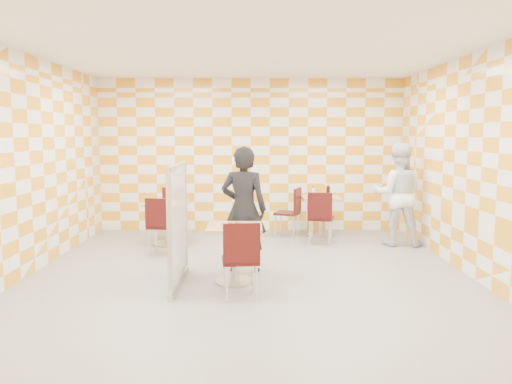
# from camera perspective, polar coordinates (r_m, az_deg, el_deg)

# --- Properties ---
(room_shell) EXTENTS (7.00, 7.00, 7.00)m
(room_shell) POSITION_cam_1_polar(r_m,az_deg,el_deg) (6.95, -0.83, 3.19)
(room_shell) COLOR gray
(room_shell) RESTS_ON ground
(main_table) EXTENTS (0.70, 0.70, 0.75)m
(main_table) POSITION_cam_1_polar(r_m,az_deg,el_deg) (6.45, -2.45, -5.99)
(main_table) COLOR tan
(main_table) RESTS_ON ground
(second_table) EXTENTS (0.70, 0.70, 0.75)m
(second_table) POSITION_cam_1_polar(r_m,az_deg,el_deg) (9.44, 7.41, -1.99)
(second_table) COLOR tan
(second_table) RESTS_ON ground
(empty_table) EXTENTS (0.70, 0.70, 0.75)m
(empty_table) POSITION_cam_1_polar(r_m,az_deg,el_deg) (8.79, -10.19, -2.68)
(empty_table) COLOR tan
(empty_table) RESTS_ON ground
(chair_main_front) EXTENTS (0.47, 0.47, 0.92)m
(chair_main_front) POSITION_cam_1_polar(r_m,az_deg,el_deg) (5.77, -1.73, -7.14)
(chair_main_front) COLOR #380B0B
(chair_main_front) RESTS_ON ground
(chair_second_front) EXTENTS (0.51, 0.51, 0.92)m
(chair_second_front) POSITION_cam_1_polar(r_m,az_deg,el_deg) (8.71, 7.36, -2.49)
(chair_second_front) COLOR #380B0B
(chair_second_front) RESTS_ON ground
(chair_second_side) EXTENTS (0.55, 0.54, 0.92)m
(chair_second_side) POSITION_cam_1_polar(r_m,az_deg,el_deg) (9.28, 4.13, -1.88)
(chair_second_side) COLOR #380B0B
(chair_second_side) RESTS_ON ground
(chair_empty_near) EXTENTS (0.46, 0.47, 0.92)m
(chair_empty_near) POSITION_cam_1_polar(r_m,az_deg,el_deg) (8.04, -10.85, -3.32)
(chair_empty_near) COLOR #380B0B
(chair_empty_near) RESTS_ON ground
(chair_empty_far) EXTENTS (0.48, 0.48, 0.92)m
(chair_empty_far) POSITION_cam_1_polar(r_m,az_deg,el_deg) (9.39, -9.60, -1.86)
(chair_empty_far) COLOR #380B0B
(chair_empty_far) RESTS_ON ground
(partition) EXTENTS (0.08, 1.38, 1.55)m
(partition) POSITION_cam_1_polar(r_m,az_deg,el_deg) (6.39, -8.90, -3.61)
(partition) COLOR white
(partition) RESTS_ON ground
(man_dark) EXTENTS (0.71, 0.53, 1.75)m
(man_dark) POSITION_cam_1_polar(r_m,az_deg,el_deg) (6.95, -1.41, -1.97)
(man_dark) COLOR black
(man_dark) RESTS_ON ground
(man_white) EXTENTS (0.97, 0.81, 1.77)m
(man_white) POSITION_cam_1_polar(r_m,az_deg,el_deg) (8.93, 15.90, -0.26)
(man_white) COLOR white
(man_white) RESTS_ON ground
(pizza_on_foil) EXTENTS (0.40, 0.40, 0.04)m
(pizza_on_foil) POSITION_cam_1_polar(r_m,az_deg,el_deg) (6.38, -2.46, -3.75)
(pizza_on_foil) COLOR silver
(pizza_on_foil) RESTS_ON main_table
(sport_bottle) EXTENTS (0.06, 0.06, 0.20)m
(sport_bottle) POSITION_cam_1_polar(r_m,az_deg,el_deg) (9.46, 6.56, 0.04)
(sport_bottle) COLOR white
(sport_bottle) RESTS_ON second_table
(soda_bottle) EXTENTS (0.07, 0.07, 0.23)m
(soda_bottle) POSITION_cam_1_polar(r_m,az_deg,el_deg) (9.42, 8.24, 0.08)
(soda_bottle) COLOR black
(soda_bottle) RESTS_ON second_table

